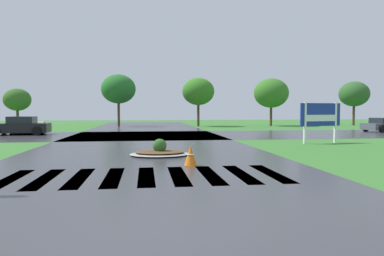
{
  "coord_description": "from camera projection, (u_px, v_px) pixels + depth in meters",
  "views": [
    {
      "loc": [
        -0.01,
        -4.87,
        1.85
      ],
      "look_at": [
        2.09,
        11.17,
        1.02
      ],
      "focal_mm": 33.31,
      "sensor_mm": 36.0,
      "label": 1
    }
  ],
  "objects": [
    {
      "name": "ground_plane",
      "position": [
        147.0,
        247.0,
        4.92
      ],
      "size": [
        120.0,
        120.0,
        0.1
      ],
      "primitive_type": "cube",
      "color": "#38722D"
    },
    {
      "name": "asphalt_roadway",
      "position": [
        146.0,
        154.0,
        14.82
      ],
      "size": [
        10.64,
        80.0,
        0.01
      ],
      "primitive_type": "cube",
      "color": "#35353A",
      "rests_on": "ground"
    },
    {
      "name": "asphalt_cross_road",
      "position": [
        146.0,
        135.0,
        25.86
      ],
      "size": [
        90.0,
        9.58,
        0.01
      ],
      "primitive_type": "cube",
      "color": "#35353A",
      "rests_on": "ground"
    },
    {
      "name": "crosswalk_stripes",
      "position": [
        146.0,
        176.0,
        9.89
      ],
      "size": [
        7.65,
        3.04,
        0.01
      ],
      "color": "white",
      "rests_on": "ground"
    },
    {
      "name": "estate_billboard",
      "position": [
        320.0,
        116.0,
        19.71
      ],
      "size": [
        2.55,
        0.57,
        2.27
      ],
      "rotation": [
        0.0,
        0.0,
        3.33
      ],
      "color": "white",
      "rests_on": "ground"
    },
    {
      "name": "median_island",
      "position": [
        160.0,
        152.0,
        14.42
      ],
      "size": [
        2.42,
        1.92,
        0.68
      ],
      "color": "#9E9B93",
      "rests_on": "ground"
    },
    {
      "name": "car_silver_hatch",
      "position": [
        20.0,
        126.0,
        26.43
      ],
      "size": [
        4.2,
        2.22,
        1.36
      ],
      "rotation": [
        0.0,
        0.0,
        3.18
      ],
      "color": "black",
      "rests_on": "ground"
    },
    {
      "name": "drainage_pipe_stack",
      "position": [
        27.0,
        128.0,
        27.62
      ],
      "size": [
        2.56,
        1.04,
        0.96
      ],
      "color": "#9E9B93",
      "rests_on": "ground"
    },
    {
      "name": "traffic_cone",
      "position": [
        191.0,
        156.0,
        11.75
      ],
      "size": [
        0.44,
        0.44,
        0.68
      ],
      "color": "orange",
      "rests_on": "ground"
    },
    {
      "name": "background_treeline",
      "position": [
        211.0,
        93.0,
        40.73
      ],
      "size": [
        41.86,
        5.41,
        5.87
      ],
      "color": "#4C3823",
      "rests_on": "ground"
    }
  ]
}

